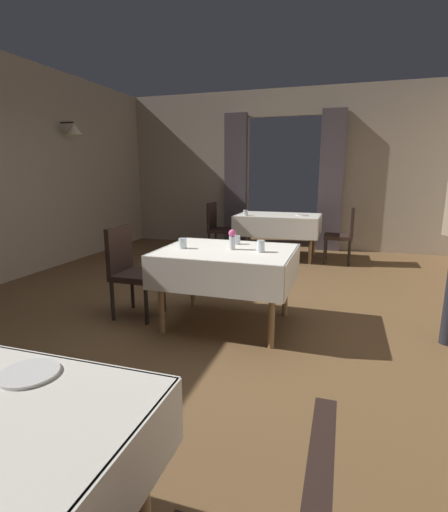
# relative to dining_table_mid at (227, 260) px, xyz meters

# --- Properties ---
(ground) EXTENTS (10.08, 10.08, 0.00)m
(ground) POSITION_rel_dining_table_mid_xyz_m (-0.15, 0.01, -0.65)
(ground) COLOR brown
(wall_back) EXTENTS (6.40, 0.27, 3.00)m
(wall_back) POSITION_rel_dining_table_mid_xyz_m (-0.15, 4.19, 0.87)
(wall_back) COLOR gray
(wall_back) RESTS_ON ground
(dining_table_mid) EXTENTS (1.26, 1.01, 0.75)m
(dining_table_mid) POSITION_rel_dining_table_mid_xyz_m (0.00, 0.00, 0.00)
(dining_table_mid) COLOR olive
(dining_table_mid) RESTS_ON ground
(dining_table_far) EXTENTS (1.42, 0.93, 0.75)m
(dining_table_far) POSITION_rel_dining_table_mid_xyz_m (-0.04, 3.14, -0.00)
(dining_table_far) COLOR olive
(dining_table_far) RESTS_ON ground
(chair_mid_left) EXTENTS (0.44, 0.44, 0.93)m
(chair_mid_left) POSITION_rel_dining_table_mid_xyz_m (-1.02, -0.07, -0.13)
(chair_mid_left) COLOR black
(chair_mid_left) RESTS_ON ground
(chair_far_left) EXTENTS (0.44, 0.44, 0.93)m
(chair_far_left) POSITION_rel_dining_table_mid_xyz_m (-1.13, 3.12, -0.13)
(chair_far_left) COLOR black
(chair_far_left) RESTS_ON ground
(chair_far_right) EXTENTS (0.44, 0.44, 0.93)m
(chair_far_right) POSITION_rel_dining_table_mid_xyz_m (1.06, 3.03, -0.13)
(chair_far_right) COLOR black
(chair_far_right) RESTS_ON ground
(plate_near_b) EXTENTS (0.21, 0.21, 0.01)m
(plate_near_b) POSITION_rel_dining_table_mid_xyz_m (-0.01, -2.39, 0.11)
(plate_near_b) COLOR white
(plate_near_b) RESTS_ON dining_table_near
(flower_vase_mid) EXTENTS (0.07, 0.07, 0.19)m
(flower_vase_mid) POSITION_rel_dining_table_mid_xyz_m (0.05, 0.01, 0.21)
(flower_vase_mid) COLOR silver
(flower_vase_mid) RESTS_ON dining_table_mid
(glass_mid_b) EXTENTS (0.08, 0.08, 0.10)m
(glass_mid_b) POSITION_rel_dining_table_mid_xyz_m (-0.42, -0.08, 0.15)
(glass_mid_b) COLOR silver
(glass_mid_b) RESTS_ON dining_table_mid
(glass_mid_c) EXTENTS (0.07, 0.07, 0.11)m
(glass_mid_c) POSITION_rel_dining_table_mid_xyz_m (0.33, -0.02, 0.16)
(glass_mid_c) COLOR silver
(glass_mid_c) RESTS_ON dining_table_mid
(glass_mid_d) EXTENTS (0.07, 0.07, 0.09)m
(glass_mid_d) POSITION_rel_dining_table_mid_xyz_m (0.01, 0.29, 0.15)
(glass_mid_d) COLOR silver
(glass_mid_d) RESTS_ON dining_table_mid
(plate_far_a) EXTENTS (0.20, 0.20, 0.01)m
(plate_far_a) POSITION_rel_dining_table_mid_xyz_m (0.37, 3.14, 0.11)
(plate_far_a) COLOR white
(plate_far_a) RESTS_ON dining_table_far
(glass_far_b) EXTENTS (0.08, 0.08, 0.09)m
(glass_far_b) POSITION_rel_dining_table_mid_xyz_m (-0.55, 2.84, 0.15)
(glass_far_b) COLOR silver
(glass_far_b) RESTS_ON dining_table_far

